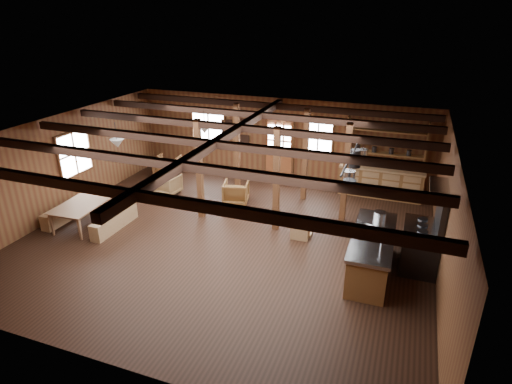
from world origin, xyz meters
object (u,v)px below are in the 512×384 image
kitchen_island (371,253)px  armchair_b (236,192)px  dining_table (88,213)px  armchair_a (168,166)px  commercial_range (423,240)px  armchair_c (168,184)px

kitchen_island → armchair_b: size_ratio=3.34×
kitchen_island → dining_table: 7.51m
armchair_a → armchair_b: size_ratio=1.08×
kitchen_island → armchair_b: kitchen_island is taller
commercial_range → armchair_b: commercial_range is taller
armchair_a → kitchen_island: bearing=146.9°
kitchen_island → armchair_b: bearing=150.1°
armchair_c → dining_table: bearing=77.2°
kitchen_island → commercial_range: commercial_range is taller
dining_table → armchair_a: bearing=-5.6°
kitchen_island → commercial_range: bearing=34.2°
armchair_b → commercial_range: bearing=148.6°
kitchen_island → commercial_range: 1.28m
dining_table → armchair_a: (0.14, 3.95, 0.04)m
commercial_range → dining_table: bearing=-173.3°
kitchen_island → commercial_range: (1.05, 0.72, 0.14)m
armchair_a → commercial_range: bearing=154.1°
dining_table → armchair_a: 3.95m
dining_table → armchair_c: (0.97, 2.60, -0.01)m
armchair_b → armchair_c: armchair_b is taller
armchair_a → armchair_b: armchair_a is taller
kitchen_island → dining_table: bearing=-178.3°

